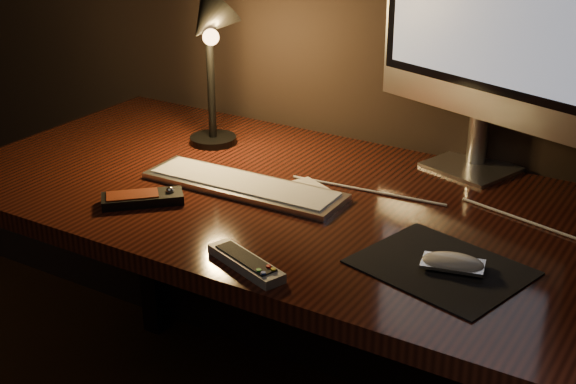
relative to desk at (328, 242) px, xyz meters
The scene contains 10 objects.
desk is the anchor object (origin of this frame).
monitor 0.58m from the desk, 49.48° to the left, with size 0.53×0.21×0.58m.
keyboard 0.23m from the desk, 147.00° to the right, with size 0.45×0.13×0.02m, color silver.
mousepad 0.42m from the desk, 31.89° to the right, with size 0.27×0.22×0.00m, color black.
mouse 0.43m from the desk, 29.96° to the right, with size 0.11×0.06×0.02m, color white.
media_remote 0.42m from the desk, 136.82° to the right, with size 0.16×0.16×0.03m.
tv_remote 0.41m from the desk, 83.16° to the right, with size 0.18×0.10×0.02m.
papers 0.14m from the desk, 122.90° to the right, with size 0.13×0.08×0.01m, color white.
desk_lamp 0.53m from the desk, 169.81° to the left, with size 0.17×0.19×0.38m.
cable 0.28m from the desk, ahead, with size 0.01×0.01×0.67m, color white.
Camera 1 is at (0.75, 0.54, 1.42)m, focal length 50.00 mm.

